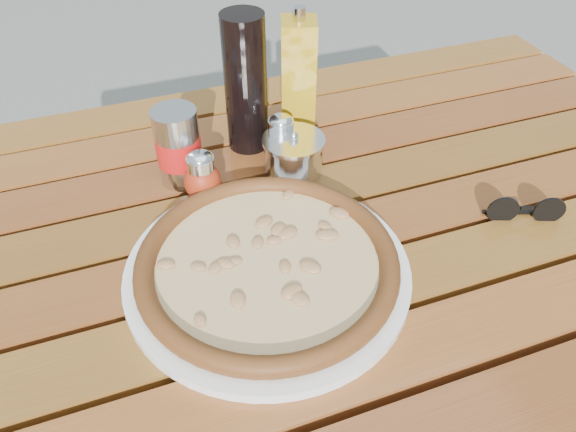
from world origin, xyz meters
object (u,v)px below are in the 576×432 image
object	(u,v)px
dark_bottle	(246,84)
sunglasses	(525,210)
oregano_shaker	(281,139)
pepper_shaker	(202,177)
olive_oil_cruet	(298,77)
plate	(268,271)
soda_can	(179,147)
pizza	(267,263)
table	(293,279)
parmesan_tin	(294,154)

from	to	relation	value
dark_bottle	sunglasses	distance (m)	0.45
dark_bottle	oregano_shaker	bearing A→B (deg)	-58.40
pepper_shaker	olive_oil_cruet	size ratio (longest dim) A/B	0.39
dark_bottle	sunglasses	world-z (taller)	dark_bottle
plate	soda_can	world-z (taller)	soda_can
oregano_shaker	sunglasses	distance (m)	0.37
pepper_shaker	dark_bottle	bearing A→B (deg)	47.33
pepper_shaker	soda_can	bearing A→B (deg)	109.98
pizza	oregano_shaker	size ratio (longest dim) A/B	5.63
table	pizza	xyz separation A→B (m)	(-0.05, -0.05, 0.10)
olive_oil_cruet	parmesan_tin	size ratio (longest dim) A/B	1.72
plate	pepper_shaker	distance (m)	0.19
pizza	soda_can	size ratio (longest dim) A/B	3.85
soda_can	pizza	bearing A→B (deg)	-75.83
pizza	sunglasses	xyz separation A→B (m)	(0.37, -0.02, -0.01)
pepper_shaker	oregano_shaker	xyz separation A→B (m)	(0.14, 0.05, 0.00)
table	parmesan_tin	world-z (taller)	parmesan_tin
soda_can	olive_oil_cruet	bearing A→B (deg)	19.00
pizza	oregano_shaker	xyz separation A→B (m)	(0.10, 0.23, 0.02)
plate	pizza	world-z (taller)	pizza
table	pepper_shaker	distance (m)	0.20
plate	oregano_shaker	world-z (taller)	oregano_shaker
pepper_shaker	dark_bottle	distance (m)	0.17
pepper_shaker	parmesan_tin	distance (m)	0.15
olive_oil_cruet	parmesan_tin	xyz separation A→B (m)	(-0.05, -0.11, -0.07)
oregano_shaker	soda_can	world-z (taller)	soda_can
oregano_shaker	sunglasses	xyz separation A→B (m)	(0.27, -0.25, -0.02)
plate	dark_bottle	bearing A→B (deg)	77.61
oregano_shaker	soda_can	xyz separation A→B (m)	(-0.16, 0.00, 0.02)
pepper_shaker	olive_oil_cruet	bearing A→B (deg)	33.41
pizza	dark_bottle	distance (m)	0.31
plate	table	bearing A→B (deg)	41.55
pizza	pepper_shaker	size ratio (longest dim) A/B	5.63
table	sunglasses	distance (m)	0.34
oregano_shaker	dark_bottle	world-z (taller)	dark_bottle
parmesan_tin	soda_can	bearing A→B (deg)	167.14
table	parmesan_tin	size ratio (longest dim) A/B	11.44
table	sunglasses	xyz separation A→B (m)	(0.32, -0.07, 0.09)
plate	parmesan_tin	world-z (taller)	parmesan_tin
olive_oil_cruet	sunglasses	size ratio (longest dim) A/B	1.91
pizza	soda_can	bearing A→B (deg)	104.17
sunglasses	pepper_shaker	bearing A→B (deg)	175.05
soda_can	sunglasses	distance (m)	0.50
soda_can	sunglasses	bearing A→B (deg)	-30.56
table	pizza	distance (m)	0.12
table	pepper_shaker	xyz separation A→B (m)	(-0.09, 0.13, 0.11)
oregano_shaker	parmesan_tin	world-z (taller)	oregano_shaker
pizza	sunglasses	world-z (taller)	sunglasses
olive_oil_cruet	pizza	bearing A→B (deg)	-117.10
plate	oregano_shaker	bearing A→B (deg)	66.59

